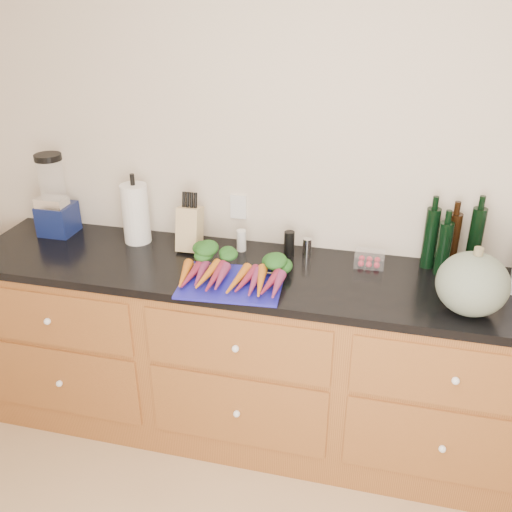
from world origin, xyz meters
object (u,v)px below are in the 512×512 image
(carrots, at_px, (234,272))
(tomato_box, at_px, (369,259))
(knife_block, at_px, (190,229))
(paper_towel, at_px, (136,214))
(cutting_board, at_px, (232,283))
(squash, at_px, (472,284))
(blender_appliance, at_px, (55,200))

(carrots, distance_m, tomato_box, 0.64)
(knife_block, bearing_deg, paper_towel, 176.02)
(cutting_board, distance_m, squash, 0.99)
(cutting_board, bearing_deg, tomato_box, 30.02)
(knife_block, height_order, tomato_box, knife_block)
(cutting_board, height_order, paper_towel, paper_towel)
(squash, height_order, blender_appliance, blender_appliance)
(cutting_board, xyz_separation_m, knife_block, (-0.30, 0.30, 0.10))
(cutting_board, bearing_deg, carrots, 90.00)
(cutting_board, height_order, squash, squash)
(knife_block, bearing_deg, squash, -12.82)
(blender_appliance, height_order, paper_towel, blender_appliance)
(tomato_box, bearing_deg, paper_towel, -179.50)
(cutting_board, xyz_separation_m, paper_towel, (-0.58, 0.32, 0.14))
(carrots, xyz_separation_m, knife_block, (-0.30, 0.25, 0.07))
(carrots, xyz_separation_m, paper_towel, (-0.58, 0.27, 0.11))
(carrots, xyz_separation_m, squash, (0.98, -0.04, 0.09))
(squash, distance_m, paper_towel, 1.60)
(cutting_board, relative_size, carrots, 0.94)
(carrots, bearing_deg, squash, -2.09)
(cutting_board, relative_size, blender_appliance, 1.05)
(carrots, height_order, knife_block, knife_block)
(paper_towel, height_order, tomato_box, paper_towel)
(blender_appliance, distance_m, tomato_box, 1.60)
(cutting_board, bearing_deg, knife_block, 134.54)
(squash, height_order, paper_towel, paper_towel)
(blender_appliance, height_order, tomato_box, blender_appliance)
(cutting_board, height_order, blender_appliance, blender_appliance)
(cutting_board, relative_size, knife_block, 2.07)
(tomato_box, bearing_deg, knife_block, -178.02)
(knife_block, bearing_deg, blender_appliance, 178.61)
(squash, distance_m, knife_block, 1.31)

